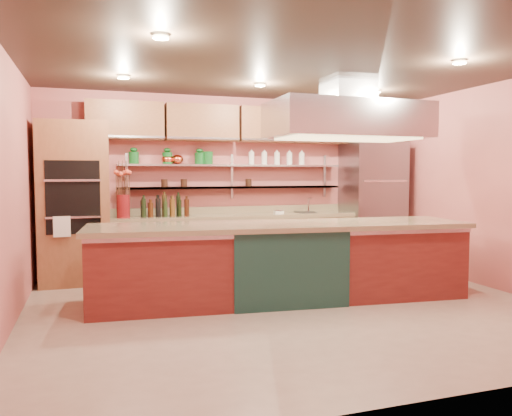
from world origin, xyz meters
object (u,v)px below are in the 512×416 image
object	(u,v)px
refrigerator	(372,204)
green_canister	(208,158)
island	(281,262)
flower_vase	(123,206)
copper_kettle	(177,159)
kitchen_scale	(279,211)

from	to	relation	value
refrigerator	green_canister	bearing A→B (deg)	175.34
island	flower_vase	world-z (taller)	flower_vase
island	flower_vase	distance (m)	2.57
island	copper_kettle	bearing A→B (deg)	121.56
flower_vase	copper_kettle	world-z (taller)	copper_kettle
kitchen_scale	refrigerator	bearing A→B (deg)	22.86
copper_kettle	green_canister	world-z (taller)	green_canister
flower_vase	kitchen_scale	bearing A→B (deg)	0.00
refrigerator	green_canister	size ratio (longest dim) A/B	10.59
flower_vase	copper_kettle	distance (m)	1.10
green_canister	copper_kettle	bearing A→B (deg)	180.00
green_canister	flower_vase	bearing A→B (deg)	-170.44
island	green_canister	size ratio (longest dim) A/B	23.16
copper_kettle	green_canister	size ratio (longest dim) A/B	0.93
green_canister	kitchen_scale	bearing A→B (deg)	-11.22
refrigerator	kitchen_scale	distance (m)	1.71
island	kitchen_scale	distance (m)	1.91
refrigerator	green_canister	xyz separation A→B (m)	(-2.82, 0.23, 0.76)
refrigerator	island	xyz separation A→B (m)	(-2.34, -1.73, -0.57)
island	copper_kettle	size ratio (longest dim) A/B	24.92
flower_vase	island	bearing A→B (deg)	-44.07
flower_vase	refrigerator	bearing A→B (deg)	-0.14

